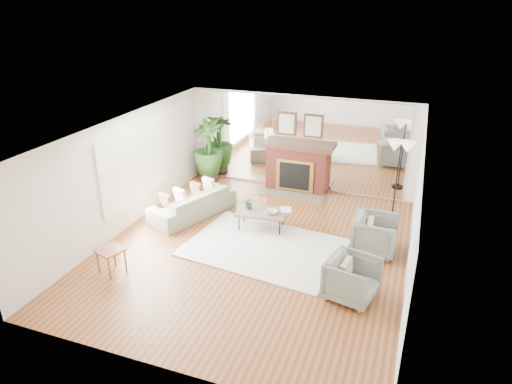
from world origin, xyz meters
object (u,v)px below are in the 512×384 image
at_px(side_table, 111,253).
at_px(potted_ficus, 208,149).
at_px(sofa, 193,203).
at_px(armchair_front, 352,279).
at_px(armchair_back, 375,234).
at_px(fireplace, 297,167).
at_px(coffee_table, 261,213).
at_px(floor_lamp, 400,153).

xyz_separation_m(side_table, potted_ficus, (-0.28, 4.82, 0.51)).
height_order(sofa, armchair_front, armchair_front).
relative_size(armchair_back, side_table, 1.53).
bearing_deg(armchair_back, sofa, 87.61).
height_order(fireplace, armchair_front, fireplace).
height_order(fireplace, side_table, fireplace).
bearing_deg(armchair_front, side_table, 113.41).
xyz_separation_m(coffee_table, floor_lamp, (2.70, 1.63, 1.18)).
bearing_deg(armchair_front, potted_ficus, 62.08).
xyz_separation_m(fireplace, sofa, (-1.89, -2.29, -0.35)).
xyz_separation_m(armchair_back, armchair_front, (-0.19, -1.71, -0.01)).
bearing_deg(fireplace, potted_ficus, -176.33).
relative_size(sofa, armchair_back, 2.47).
bearing_deg(sofa, armchair_front, 86.24).
height_order(armchair_back, armchair_front, armchair_back).
relative_size(fireplace, side_table, 3.66).
xyz_separation_m(fireplace, armchair_back, (2.33, -2.51, -0.27)).
height_order(side_table, floor_lamp, floor_lamp).
xyz_separation_m(fireplace, armchair_front, (2.14, -4.22, -0.29)).
bearing_deg(side_table, floor_lamp, 41.71).
xyz_separation_m(sofa, armchair_front, (4.03, -1.93, 0.07)).
height_order(armchair_back, potted_ficus, potted_ficus).
relative_size(sofa, side_table, 3.77).
relative_size(armchair_front, floor_lamp, 0.44).
relative_size(fireplace, sofa, 0.97).
bearing_deg(side_table, armchair_front, 9.97).
relative_size(side_table, floor_lamp, 0.30).
distance_m(sofa, armchair_back, 4.23).
height_order(sofa, floor_lamp, floor_lamp).
distance_m(armchair_front, potted_ficus, 6.17).
bearing_deg(armchair_back, coffee_table, 87.57).
distance_m(coffee_table, floor_lamp, 3.37).
xyz_separation_m(armchair_back, potted_ficus, (-4.81, 2.36, 0.54)).
bearing_deg(coffee_table, armchair_front, -38.87).
height_order(sofa, armchair_back, armchair_back).
bearing_deg(armchair_front, sofa, 77.82).
xyz_separation_m(side_table, floor_lamp, (4.74, 4.23, 1.16)).
bearing_deg(sofa, fireplace, 162.32).
height_order(fireplace, armchair_back, fireplace).
height_order(potted_ficus, floor_lamp, floor_lamp).
bearing_deg(potted_ficus, coffee_table, -43.63).
relative_size(sofa, armchair_front, 2.57).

